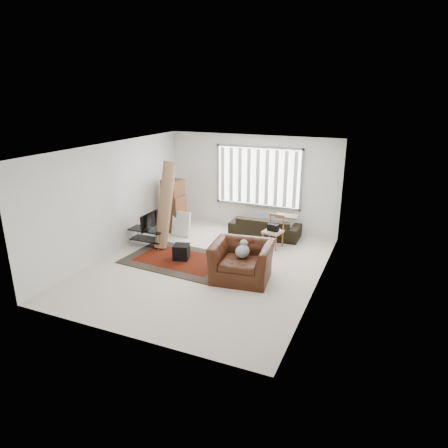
% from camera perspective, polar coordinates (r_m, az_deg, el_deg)
% --- Properties ---
extents(room, '(6.00, 6.02, 2.71)m').
position_cam_1_polar(room, '(9.09, -1.06, 5.27)').
color(room, beige).
rests_on(room, ground).
extents(persian_rug, '(2.63, 1.84, 0.02)m').
position_cam_1_polar(persian_rug, '(9.62, -6.34, -5.07)').
color(persian_rug, black).
rests_on(persian_rug, ground).
extents(tv_stand, '(0.94, 0.42, 0.47)m').
position_cam_1_polar(tv_stand, '(10.47, -10.85, -1.36)').
color(tv_stand, black).
rests_on(tv_stand, ground).
extents(tv, '(0.10, 0.76, 0.44)m').
position_cam_1_polar(tv, '(10.36, -10.96, 0.45)').
color(tv, black).
rests_on(tv, tv_stand).
extents(subwoofer, '(0.44, 0.44, 0.35)m').
position_cam_1_polar(subwoofer, '(9.57, -6.12, -3.96)').
color(subwoofer, black).
rests_on(subwoofer, persian_rug).
extents(moving_boxes, '(0.69, 0.64, 1.49)m').
position_cam_1_polar(moving_boxes, '(11.43, -7.19, 2.37)').
color(moving_boxes, brown).
rests_on(moving_boxes, ground).
extents(white_flatpack, '(0.55, 0.23, 0.69)m').
position_cam_1_polar(white_flatpack, '(11.07, -6.14, -0.01)').
color(white_flatpack, silver).
rests_on(white_flatpack, ground).
extents(rolled_rug, '(0.45, 0.89, 2.20)m').
position_cam_1_polar(rolled_rug, '(10.20, -8.40, 2.72)').
color(rolled_rug, brown).
rests_on(rolled_rug, ground).
extents(sofa, '(1.94, 0.88, 0.74)m').
position_cam_1_polar(sofa, '(11.02, 5.89, 0.03)').
color(sofa, black).
rests_on(sofa, ground).
extents(side_chair, '(0.52, 0.52, 0.83)m').
position_cam_1_polar(side_chair, '(10.28, 7.06, -0.83)').
color(side_chair, '#9E8268').
rests_on(side_chair, ground).
extents(armchair, '(1.38, 1.24, 0.93)m').
position_cam_1_polar(armchair, '(8.48, 2.55, -4.93)').
color(armchair, '#3C1A0C').
rests_on(armchair, ground).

